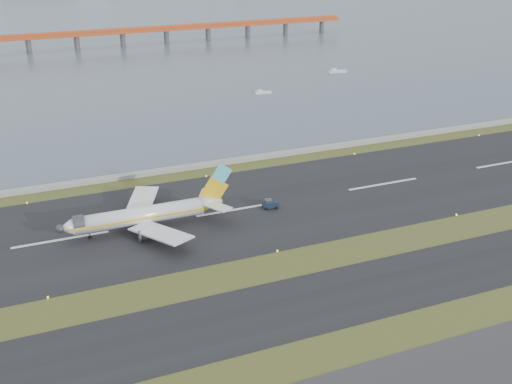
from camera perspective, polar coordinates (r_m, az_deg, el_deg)
ground at (r=125.10m, az=3.34°, el=-6.85°), size 1000.00×1000.00×0.00m
taxiway_strip at (r=116.01m, az=5.97°, el=-9.53°), size 1000.00×18.00×0.10m
runway_strip at (r=149.56m, az=-1.68°, el=-1.56°), size 1000.00×45.00×0.10m
seawall at (r=175.60m, az=-5.23°, el=2.33°), size 1000.00×2.50×1.00m
bay_water at (r=562.62m, az=-18.38°, el=15.54°), size 1400.00×800.00×1.30m
red_pier at (r=358.01m, az=-11.80°, el=13.71°), size 260.00×5.00×10.20m
airliner at (r=140.86m, az=-9.66°, el=-1.99°), size 38.52×32.89×12.80m
pushback_tug at (r=149.77m, az=1.24°, el=-1.07°), size 3.92×2.78×2.29m
workboat_near at (r=252.49m, az=0.59°, el=8.86°), size 6.68×2.63×1.58m
workboat_far at (r=291.04m, az=7.22°, el=10.60°), size 8.30×4.06×1.93m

